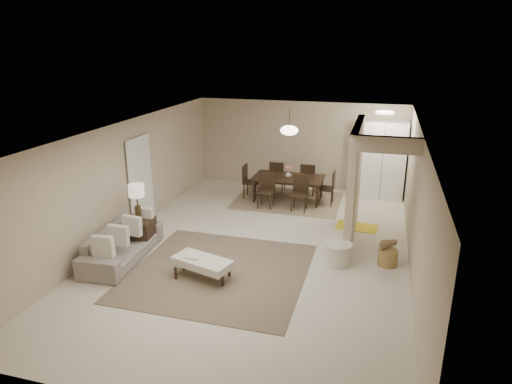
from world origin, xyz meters
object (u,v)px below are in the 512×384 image
(pantry_cabinet, at_px, (382,160))
(side_table, at_px, (140,233))
(ottoman_bench, at_px, (202,263))
(wicker_basket, at_px, (388,257))
(sofa, at_px, (122,245))
(dining_table, at_px, (288,189))
(round_pouf, at_px, (338,254))

(pantry_cabinet, xyz_separation_m, side_table, (-4.75, -4.69, -0.75))
(ottoman_bench, relative_size, wicker_basket, 3.16)
(sofa, height_order, wicker_basket, sofa)
(pantry_cabinet, height_order, dining_table, pantry_cabinet)
(sofa, xyz_separation_m, dining_table, (2.42, 4.28, 0.02))
(pantry_cabinet, height_order, round_pouf, pantry_cabinet)
(side_table, xyz_separation_m, round_pouf, (4.06, 0.33, -0.09))
(ottoman_bench, height_order, dining_table, dining_table)
(sofa, height_order, round_pouf, sofa)
(ottoman_bench, xyz_separation_m, side_table, (-1.76, 0.91, -0.00))
(sofa, height_order, dining_table, dining_table)
(pantry_cabinet, distance_m, dining_table, 2.69)
(ottoman_bench, bearing_deg, round_pouf, 44.52)
(pantry_cabinet, height_order, side_table, pantry_cabinet)
(pantry_cabinet, distance_m, ottoman_bench, 6.39)
(dining_table, bearing_deg, ottoman_bench, -97.60)
(dining_table, bearing_deg, sofa, -119.51)
(pantry_cabinet, bearing_deg, side_table, -135.37)
(ottoman_bench, bearing_deg, wicker_basket, 40.30)
(side_table, distance_m, dining_table, 4.37)
(pantry_cabinet, relative_size, ottoman_bench, 1.79)
(side_table, height_order, dining_table, dining_table)
(sofa, relative_size, round_pouf, 3.88)
(pantry_cabinet, bearing_deg, ottoman_bench, -118.11)
(pantry_cabinet, xyz_separation_m, dining_table, (-2.38, -1.02, -0.72))
(side_table, relative_size, dining_table, 0.32)
(round_pouf, xyz_separation_m, dining_table, (-1.69, 3.34, 0.12))
(pantry_cabinet, distance_m, sofa, 7.19)
(sofa, relative_size, side_table, 3.45)
(sofa, distance_m, ottoman_bench, 1.84)
(ottoman_bench, distance_m, dining_table, 4.62)
(dining_table, bearing_deg, wicker_basket, -50.10)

